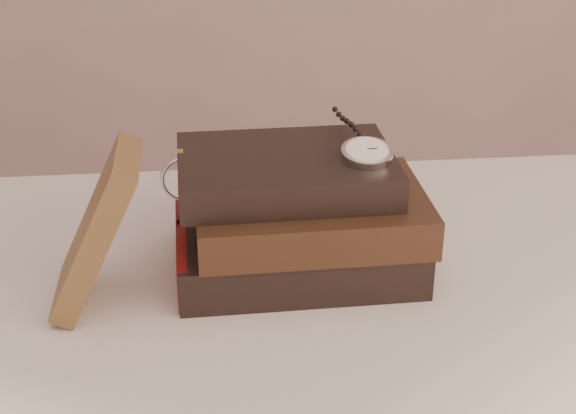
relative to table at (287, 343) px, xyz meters
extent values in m
cube|color=beige|center=(0.00, 0.00, 0.07)|extent=(1.00, 0.60, 0.04)
cube|color=white|center=(0.00, 0.00, 0.01)|extent=(0.88, 0.49, 0.08)
cylinder|color=white|center=(0.45, 0.25, -0.30)|extent=(0.05, 0.05, 0.71)
cube|color=black|center=(0.01, 0.02, 0.12)|extent=(0.27, 0.19, 0.05)
cube|color=beige|center=(0.02, 0.02, 0.12)|extent=(0.26, 0.17, 0.04)
cube|color=gold|center=(-0.12, 0.04, 0.12)|extent=(0.01, 0.01, 0.05)
cube|color=#680A09|center=(-0.11, 0.02, 0.12)|extent=(0.02, 0.17, 0.05)
cube|color=black|center=(0.03, 0.01, 0.16)|extent=(0.25, 0.18, 0.04)
cube|color=beige|center=(0.03, 0.01, 0.16)|extent=(0.25, 0.16, 0.03)
cube|color=gold|center=(-0.09, 0.03, 0.16)|extent=(0.01, 0.01, 0.05)
cube|color=black|center=(0.00, 0.03, 0.21)|extent=(0.24, 0.17, 0.04)
cube|color=beige|center=(0.01, 0.03, 0.21)|extent=(0.23, 0.15, 0.03)
cube|color=gold|center=(-0.11, 0.05, 0.21)|extent=(0.01, 0.01, 0.04)
cube|color=#432F19|center=(-0.20, -0.03, 0.18)|extent=(0.10, 0.11, 0.17)
cylinder|color=silver|center=(0.09, 0.01, 0.23)|extent=(0.06, 0.06, 0.02)
cylinder|color=white|center=(0.09, 0.01, 0.24)|extent=(0.05, 0.05, 0.01)
torus|color=silver|center=(0.09, 0.01, 0.24)|extent=(0.05, 0.05, 0.01)
cylinder|color=silver|center=(0.08, 0.04, 0.23)|extent=(0.01, 0.01, 0.01)
cube|color=black|center=(0.09, 0.01, 0.24)|extent=(0.00, 0.02, 0.00)
cube|color=black|center=(0.09, 0.01, 0.24)|extent=(0.01, 0.00, 0.00)
sphere|color=black|center=(0.08, 0.05, 0.24)|extent=(0.01, 0.01, 0.01)
sphere|color=black|center=(0.08, 0.06, 0.24)|extent=(0.01, 0.01, 0.01)
sphere|color=black|center=(0.08, 0.07, 0.24)|extent=(0.01, 0.01, 0.01)
sphere|color=black|center=(0.08, 0.09, 0.24)|extent=(0.01, 0.01, 0.01)
sphere|color=black|center=(0.07, 0.10, 0.24)|extent=(0.01, 0.01, 0.01)
sphere|color=black|center=(0.07, 0.12, 0.24)|extent=(0.01, 0.01, 0.01)
sphere|color=black|center=(0.07, 0.13, 0.24)|extent=(0.01, 0.01, 0.01)
torus|color=silver|center=(-0.11, 0.10, 0.17)|extent=(0.05, 0.02, 0.05)
torus|color=silver|center=(-0.05, 0.10, 0.17)|extent=(0.05, 0.02, 0.05)
cylinder|color=silver|center=(-0.08, 0.10, 0.17)|extent=(0.02, 0.00, 0.00)
cylinder|color=silver|center=(-0.14, 0.16, 0.16)|extent=(0.01, 0.12, 0.03)
cylinder|color=silver|center=(-0.03, 0.16, 0.16)|extent=(0.01, 0.12, 0.03)
camera|label=1|loc=(-0.08, -0.80, 0.58)|focal=52.55mm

